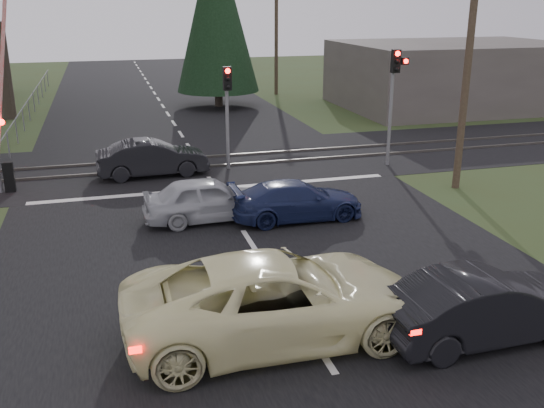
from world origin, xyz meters
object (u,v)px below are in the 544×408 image
object	(u,v)px
traffic_signal_center	(227,100)
dark_car_far	(152,158)
cream_coupe	(277,298)
blue_sedan	(297,200)
silver_car	(208,199)
utility_pole_far	(213,17)
dark_hatchback	(485,307)
utility_pole_near	(469,55)
utility_pole_mid	(276,27)
traffic_signal_right	(395,85)

from	to	relation	value
traffic_signal_center	dark_car_far	world-z (taller)	traffic_signal_center
cream_coupe	blue_sedan	distance (m)	7.05
silver_car	blue_sedan	xyz separation A→B (m)	(2.66, -0.62, -0.08)
utility_pole_far	blue_sedan	size ratio (longest dim) A/B	2.16
traffic_signal_center	cream_coupe	distance (m)	13.13
cream_coupe	dark_hatchback	distance (m)	4.16
utility_pole_near	utility_pole_mid	distance (m)	24.00
utility_pole_near	utility_pole_far	size ratio (longest dim) A/B	1.00
utility_pole_mid	cream_coupe	bearing A→B (deg)	-105.88
utility_pole_near	blue_sedan	size ratio (longest dim) A/B	2.16
utility_pole_far	dark_hatchback	bearing A→B (deg)	-95.07
utility_pole_mid	silver_car	size ratio (longest dim) A/B	2.25
traffic_signal_right	blue_sedan	world-z (taller)	traffic_signal_right
utility_pole_mid	silver_car	bearing A→B (deg)	-110.42
utility_pole_far	dark_hatchback	size ratio (longest dim) A/B	2.07
traffic_signal_right	silver_car	world-z (taller)	traffic_signal_right
utility_pole_far	dark_hatchback	xyz separation A→B (m)	(-5.18, -58.39, -4.01)
silver_car	dark_car_far	distance (m)	5.71
dark_hatchback	dark_car_far	bearing A→B (deg)	19.35
utility_pole_far	silver_car	world-z (taller)	utility_pole_far
utility_pole_near	cream_coupe	distance (m)	12.89
traffic_signal_right	utility_pole_mid	size ratio (longest dim) A/B	0.52
utility_pole_mid	utility_pole_far	distance (m)	25.00
cream_coupe	blue_sedan	world-z (taller)	cream_coupe
utility_pole_far	cream_coupe	size ratio (longest dim) A/B	1.46
traffic_signal_center	dark_car_far	size ratio (longest dim) A/B	0.97
utility_pole_mid	dark_car_far	bearing A→B (deg)	-118.49
cream_coupe	dark_hatchback	bearing A→B (deg)	-106.36
traffic_signal_right	silver_car	bearing A→B (deg)	-151.83
traffic_signal_right	silver_car	distance (m)	9.84
blue_sedan	utility_pole_near	bearing A→B (deg)	-76.51
traffic_signal_right	utility_pole_far	size ratio (longest dim) A/B	0.52
utility_pole_mid	blue_sedan	size ratio (longest dim) A/B	2.16
utility_pole_near	utility_pole_mid	world-z (taller)	same
dark_hatchback	blue_sedan	bearing A→B (deg)	9.04
utility_pole_near	blue_sedan	distance (m)	7.99
traffic_signal_right	dark_hatchback	xyz separation A→B (m)	(-4.23, -12.86, -2.60)
utility_pole_mid	utility_pole_far	world-z (taller)	same
traffic_signal_center	dark_car_far	xyz separation A→B (m)	(-3.04, -0.10, -2.11)
traffic_signal_center	dark_car_far	distance (m)	3.70
cream_coupe	dark_car_far	bearing A→B (deg)	6.44
traffic_signal_center	utility_pole_far	world-z (taller)	utility_pole_far
utility_pole_far	traffic_signal_right	bearing A→B (deg)	-91.20
dark_hatchback	dark_car_far	size ratio (longest dim) A/B	1.02
utility_pole_near	silver_car	world-z (taller)	utility_pole_near
utility_pole_near	utility_pole_mid	size ratio (longest dim) A/B	1.00
utility_pole_far	blue_sedan	xyz separation A→B (m)	(-6.65, -50.62, -4.12)
utility_pole_near	cream_coupe	xyz separation A→B (m)	(-9.16, -8.20, -3.87)
traffic_signal_right	utility_pole_mid	distance (m)	20.60
utility_pole_near	dark_hatchback	world-z (taller)	utility_pole_near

